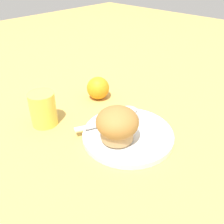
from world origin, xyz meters
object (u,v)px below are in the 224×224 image
object	(u,v)px
muffin	(117,124)
butter_knife	(109,122)
juice_glass	(43,109)
orange_fruit	(98,88)

from	to	relation	value
muffin	butter_knife	size ratio (longest dim) A/B	0.61
muffin	juice_glass	world-z (taller)	muffin
muffin	orange_fruit	size ratio (longest dim) A/B	1.41
juice_glass	muffin	bearing A→B (deg)	-71.46
muffin	juice_glass	bearing A→B (deg)	108.54
orange_fruit	juice_glass	bearing A→B (deg)	179.35
orange_fruit	muffin	bearing A→B (deg)	-123.09
muffin	butter_knife	bearing A→B (deg)	61.61
butter_knife	orange_fruit	size ratio (longest dim) A/B	2.34
orange_fruit	juice_glass	distance (m)	0.20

